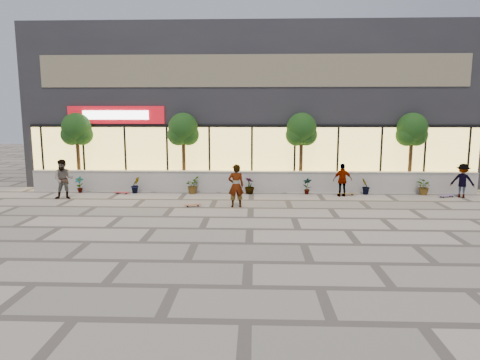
{
  "coord_description": "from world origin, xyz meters",
  "views": [
    {
      "loc": [
        0.16,
        -14.04,
        3.87
      ],
      "look_at": [
        -0.42,
        2.46,
        1.3
      ],
      "focal_mm": 32.0,
      "sensor_mm": 36.0,
      "label": 1
    }
  ],
  "objects_px": {
    "skater_right_near": "(343,180)",
    "skater_right_far": "(463,181)",
    "tree_east": "(412,131)",
    "skater_center": "(236,186)",
    "tree_midwest": "(183,131)",
    "tree_west": "(77,131)",
    "skater_left": "(64,179)",
    "skateboard_right_far": "(447,196)",
    "skateboard_right_near": "(348,194)",
    "tree_mideast": "(302,131)",
    "skateboard_center": "(193,205)",
    "skateboard_left": "(122,192)"
  },
  "relations": [
    {
      "from": "skateboard_right_far",
      "to": "skater_left",
      "type": "bearing_deg",
      "value": 165.55
    },
    {
      "from": "tree_west",
      "to": "skater_center",
      "type": "xyz_separation_m",
      "value": [
        8.38,
        -4.25,
        -2.08
      ]
    },
    {
      "from": "tree_east",
      "to": "skateboard_right_far",
      "type": "distance_m",
      "value": 3.6
    },
    {
      "from": "tree_west",
      "to": "tree_midwest",
      "type": "relative_size",
      "value": 1.0
    },
    {
      "from": "skateboard_right_near",
      "to": "skater_left",
      "type": "bearing_deg",
      "value": 174.2
    },
    {
      "from": "tree_mideast",
      "to": "tree_west",
      "type": "bearing_deg",
      "value": 180.0
    },
    {
      "from": "tree_midwest",
      "to": "skater_center",
      "type": "height_order",
      "value": "tree_midwest"
    },
    {
      "from": "skateboard_center",
      "to": "skateboard_right_near",
      "type": "xyz_separation_m",
      "value": [
        7.05,
        2.75,
        0.0
      ]
    },
    {
      "from": "skater_center",
      "to": "skateboard_right_near",
      "type": "height_order",
      "value": "skater_center"
    },
    {
      "from": "skater_left",
      "to": "skateboard_center",
      "type": "relative_size",
      "value": 2.41
    },
    {
      "from": "skater_left",
      "to": "skateboard_right_far",
      "type": "xyz_separation_m",
      "value": [
        17.69,
        1.0,
        -0.83
      ]
    },
    {
      "from": "tree_west",
      "to": "skateboard_right_far",
      "type": "relative_size",
      "value": 4.61
    },
    {
      "from": "skater_right_far",
      "to": "skateboard_right_near",
      "type": "height_order",
      "value": "skater_right_far"
    },
    {
      "from": "tree_midwest",
      "to": "skateboard_left",
      "type": "bearing_deg",
      "value": -151.95
    },
    {
      "from": "tree_west",
      "to": "tree_east",
      "type": "distance_m",
      "value": 17.0
    },
    {
      "from": "skater_left",
      "to": "skateboard_right_far",
      "type": "bearing_deg",
      "value": -8.16
    },
    {
      "from": "skater_right_near",
      "to": "skater_right_far",
      "type": "height_order",
      "value": "skater_right_far"
    },
    {
      "from": "tree_west",
      "to": "skateboard_left",
      "type": "bearing_deg",
      "value": -29.2
    },
    {
      "from": "tree_midwest",
      "to": "skater_right_near",
      "type": "bearing_deg",
      "value": -12.72
    },
    {
      "from": "skateboard_center",
      "to": "skateboard_right_far",
      "type": "distance_m",
      "value": 11.83
    },
    {
      "from": "tree_midwest",
      "to": "skater_right_far",
      "type": "distance_m",
      "value": 13.6
    },
    {
      "from": "tree_west",
      "to": "skater_center",
      "type": "bearing_deg",
      "value": -26.9
    },
    {
      "from": "tree_west",
      "to": "tree_east",
      "type": "bearing_deg",
      "value": 0.0
    },
    {
      "from": "skater_left",
      "to": "skateboard_right_near",
      "type": "relative_size",
      "value": 2.38
    },
    {
      "from": "tree_east",
      "to": "skater_right_far",
      "type": "bearing_deg",
      "value": -45.36
    },
    {
      "from": "tree_east",
      "to": "skater_center",
      "type": "distance_m",
      "value": 9.84
    },
    {
      "from": "tree_west",
      "to": "tree_mideast",
      "type": "height_order",
      "value": "same"
    },
    {
      "from": "skater_center",
      "to": "skater_right_near",
      "type": "distance_m",
      "value": 5.5
    },
    {
      "from": "skater_center",
      "to": "skater_left",
      "type": "xyz_separation_m",
      "value": [
        -7.94,
        1.45,
        0.0
      ]
    },
    {
      "from": "skater_right_near",
      "to": "skater_right_far",
      "type": "xyz_separation_m",
      "value": [
        5.52,
        -0.07,
        0.01
      ]
    },
    {
      "from": "skater_right_near",
      "to": "skateboard_right_far",
      "type": "height_order",
      "value": "skater_right_near"
    },
    {
      "from": "tree_mideast",
      "to": "skateboard_left",
      "type": "height_order",
      "value": "tree_mideast"
    },
    {
      "from": "tree_east",
      "to": "skateboard_left",
      "type": "height_order",
      "value": "tree_east"
    },
    {
      "from": "skateboard_right_near",
      "to": "skateboard_center",
      "type": "bearing_deg",
      "value": -170.15
    },
    {
      "from": "skater_right_near",
      "to": "tree_east",
      "type": "bearing_deg",
      "value": -162.86
    },
    {
      "from": "skateboard_left",
      "to": "skateboard_right_far",
      "type": "relative_size",
      "value": 0.9
    },
    {
      "from": "tree_midwest",
      "to": "skater_right_near",
      "type": "xyz_separation_m",
      "value": [
        7.78,
        -1.76,
        -2.21
      ]
    },
    {
      "from": "skateboard_center",
      "to": "skater_right_near",
      "type": "bearing_deg",
      "value": -0.71
    },
    {
      "from": "tree_midwest",
      "to": "tree_east",
      "type": "xyz_separation_m",
      "value": [
        11.5,
        0.0,
        0.0
      ]
    },
    {
      "from": "skater_right_near",
      "to": "skater_right_far",
      "type": "bearing_deg",
      "value": 171.17
    },
    {
      "from": "tree_west",
      "to": "skateboard_right_near",
      "type": "distance_m",
      "value": 13.99
    },
    {
      "from": "tree_mideast",
      "to": "skater_right_near",
      "type": "bearing_deg",
      "value": -44.6
    },
    {
      "from": "skater_right_far",
      "to": "skateboard_right_far",
      "type": "xyz_separation_m",
      "value": [
        -0.67,
        0.02,
        -0.71
      ]
    },
    {
      "from": "skater_right_near",
      "to": "skateboard_center",
      "type": "height_order",
      "value": "skater_right_near"
    },
    {
      "from": "tree_mideast",
      "to": "skater_left",
      "type": "bearing_deg",
      "value": -165.78
    },
    {
      "from": "skater_center",
      "to": "skater_right_far",
      "type": "distance_m",
      "value": 10.7
    },
    {
      "from": "tree_mideast",
      "to": "skater_right_far",
      "type": "relative_size",
      "value": 2.47
    },
    {
      "from": "skater_left",
      "to": "skateboard_center",
      "type": "xyz_separation_m",
      "value": [
        6.11,
        -1.45,
        -0.83
      ]
    },
    {
      "from": "tree_east",
      "to": "skateboard_left",
      "type": "bearing_deg",
      "value": -174.02
    },
    {
      "from": "tree_west",
      "to": "tree_midwest",
      "type": "bearing_deg",
      "value": 0.0
    }
  ]
}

